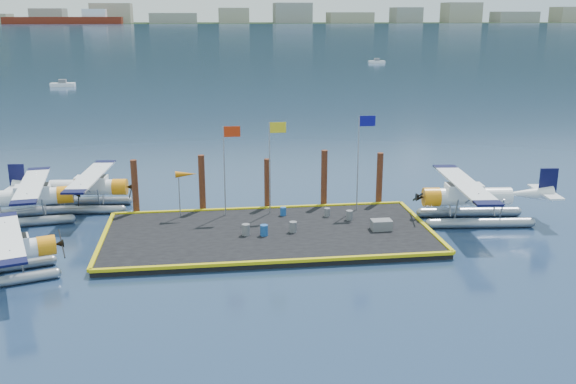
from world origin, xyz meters
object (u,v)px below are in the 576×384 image
object	(u,v)px
drum_5	(283,211)
crate	(381,225)
flagpole_red	(227,157)
flagpole_yellow	(273,154)
seaplane_d	(470,199)
drum_0	(246,230)
seaplane_b	(27,200)
seaplane_c	(86,190)
piling_2	(267,186)
drum_2	(349,215)
piling_3	(324,180)
piling_0	(135,189)
drum_1	(293,227)
seaplane_a	(2,255)
piling_1	(202,185)
flagpole_blue	(361,149)
piling_4	(379,180)
drum_4	(327,212)
drum_3	(264,230)

from	to	relation	value
drum_5	crate	bearing A→B (deg)	-33.09
flagpole_red	flagpole_yellow	size ratio (longest dim) A/B	0.97
seaplane_d	drum_0	xyz separation A→B (m)	(-14.96, -1.76, -0.84)
seaplane_b	seaplane_c	bearing A→B (deg)	116.13
seaplane_c	piling_2	distance (m)	12.83
seaplane_b	seaplane_d	xyz separation A→B (m)	(29.09, -4.09, 0.09)
drum_2	seaplane_c	bearing A→B (deg)	161.15
flagpole_yellow	piling_3	size ratio (longest dim) A/B	1.44
seaplane_d	piling_0	bearing A→B (deg)	85.01
drum_5	flagpole_red	distance (m)	5.22
drum_1	piling_3	world-z (taller)	piling_3
piling_0	drum_0	bearing A→B (deg)	-39.50
seaplane_a	piling_3	xyz separation A→B (m)	(18.89, 9.95, 0.79)
seaplane_b	piling_1	size ratio (longest dim) A/B	2.31
flagpole_blue	piling_0	world-z (taller)	flagpole_blue
drum_2	piling_4	size ratio (longest dim) A/B	0.16
drum_4	piling_4	world-z (taller)	piling_4
seaplane_d	flagpole_red	bearing A→B (deg)	86.60
seaplane_b	crate	xyz separation A→B (m)	(22.60, -5.95, -0.78)
flagpole_red	flagpole_blue	world-z (taller)	flagpole_blue
seaplane_c	drum_0	bearing A→B (deg)	58.12
seaplane_d	flagpole_yellow	distance (m)	13.39
crate	piling_0	xyz separation A→B (m)	(-15.54, 5.93, 1.28)
seaplane_b	drum_0	world-z (taller)	seaplane_b
drum_3	piling_2	distance (m)	6.22
flagpole_red	piling_1	world-z (taller)	flagpole_red
drum_3	piling_0	bearing A→B (deg)	143.46
drum_1	piling_4	world-z (taller)	piling_4
seaplane_d	drum_4	distance (m)	9.46
drum_4	drum_5	world-z (taller)	drum_5
drum_2	seaplane_a	bearing A→B (deg)	-162.62
flagpole_red	crate	bearing A→B (deg)	-24.90
drum_4	piling_4	size ratio (longest dim) A/B	0.14
drum_2	piling_0	size ratio (longest dim) A/B	0.16
seaplane_d	drum_1	distance (m)	12.16
drum_3	piling_4	bearing A→B (deg)	34.40
seaplane_d	piling_4	distance (m)	6.49
seaplane_c	seaplane_d	world-z (taller)	seaplane_d
drum_2	flagpole_blue	bearing A→B (deg)	60.60
flagpole_blue	flagpole_yellow	bearing A→B (deg)	180.00
seaplane_b	flagpole_red	distance (m)	13.68
drum_0	piling_0	bearing A→B (deg)	140.50
seaplane_a	drum_1	bearing A→B (deg)	87.17
drum_4	drum_5	size ratio (longest dim) A/B	0.99
drum_3	flagpole_yellow	bearing A→B (deg)	76.87
flagpole_yellow	seaplane_c	bearing A→B (deg)	163.10
seaplane_d	drum_0	world-z (taller)	seaplane_d
seaplane_c	crate	world-z (taller)	seaplane_c
seaplane_b	drum_1	xyz separation A→B (m)	(17.06, -5.67, -0.76)
flagpole_blue	piling_3	size ratio (longest dim) A/B	1.51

